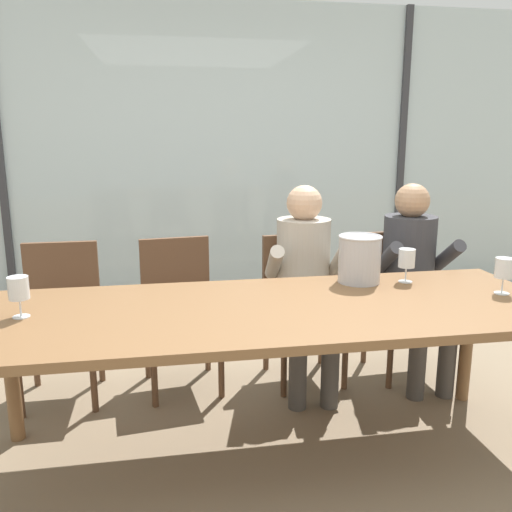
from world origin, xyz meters
The scene contains 16 objects.
ground centered at (0.00, 1.00, 0.00)m, with size 14.00×14.00×0.00m, color #847056.
window_glass_panel centered at (0.00, 2.56, 1.30)m, with size 7.81×0.03×2.60m, color silver.
window_mullion_left centered at (-1.76, 2.54, 1.30)m, with size 0.06×0.06×2.60m, color #38383D.
window_mullion_right centered at (1.76, 2.54, 1.30)m, with size 0.06×0.06×2.60m, color #38383D.
hillside_vineyard centered at (0.00, 6.89, 1.07)m, with size 13.81×2.40×2.13m, color #477A38.
dining_table centered at (0.00, 0.00, 0.68)m, with size 2.61×0.92×0.74m.
chair_near_curtain centered at (-1.05, 0.86, 0.51)m, with size 0.44×0.44×0.88m.
chair_left_of_center centered at (-0.38, 0.88, 0.51)m, with size 0.49×0.49×0.88m.
chair_center centered at (0.37, 0.86, 0.51)m, with size 0.48×0.48×0.88m.
chair_right_of_center centered at (1.03, 0.85, 0.51)m, with size 0.46×0.46×0.88m.
person_beige_jumper centered at (0.36, 0.74, 0.69)m, with size 0.49×0.63×1.20m.
person_charcoal_jacket centered at (1.04, 0.74, 0.69)m, with size 0.47×0.62×1.20m.
ice_bucket_primary centered at (0.53, 0.32, 0.87)m, with size 0.22×0.22×0.24m.
wine_glass_by_left_taster centered at (0.77, 0.27, 0.86)m, with size 0.08×0.08×0.17m.
wine_glass_near_bucket centered at (1.13, 0.00, 0.86)m, with size 0.08×0.08×0.17m.
wine_glass_center_pour centered at (-1.05, 0.04, 0.87)m, with size 0.08×0.08×0.17m.
Camera 1 is at (-0.44, -2.19, 1.48)m, focal length 37.23 mm.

